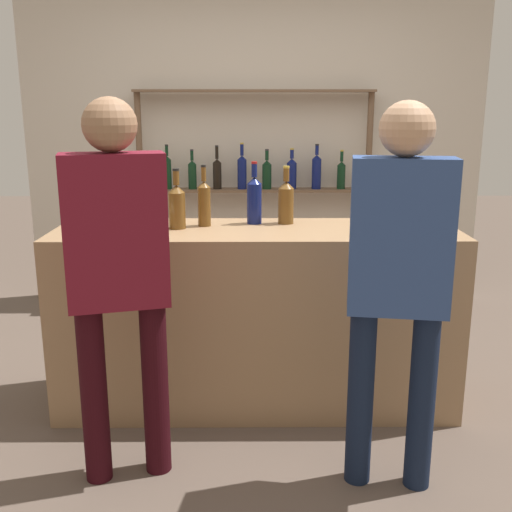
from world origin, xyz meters
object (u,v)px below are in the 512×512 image
at_px(counter_bottle_0, 204,202).
at_px(wine_glass, 160,211).
at_px(ice_bucket, 125,213).
at_px(customer_right, 399,270).
at_px(counter_bottle_1, 177,205).
at_px(counter_bottle_2, 286,201).
at_px(cork_jar, 383,209).
at_px(counter_bottle_3, 254,199).
at_px(customer_left, 118,264).

bearing_deg(counter_bottle_0, wine_glass, -146.34).
height_order(wine_glass, ice_bucket, ice_bucket).
relative_size(wine_glass, customer_right, 0.09).
distance_m(counter_bottle_1, counter_bottle_2, 0.60).
bearing_deg(customer_right, cork_jar, 0.68).
xyz_separation_m(counter_bottle_3, wine_glass, (-0.49, -0.21, -0.03)).
bearing_deg(wine_glass, counter_bottle_2, 17.72).
xyz_separation_m(cork_jar, customer_left, (-1.30, -0.89, -0.08)).
distance_m(ice_bucket, customer_left, 0.64).
bearing_deg(counter_bottle_3, cork_jar, 2.32).
xyz_separation_m(counter_bottle_0, counter_bottle_1, (-0.14, -0.07, -0.01)).
relative_size(wine_glass, cork_jar, 0.93).
bearing_deg(counter_bottle_1, counter_bottle_0, 26.32).
height_order(customer_right, customer_left, customer_left).
height_order(counter_bottle_0, customer_right, customer_right).
bearing_deg(customer_right, ice_bucket, 69.56).
bearing_deg(customer_left, cork_jar, -70.08).
xyz_separation_m(ice_bucket, customer_left, (0.09, -0.63, -0.10)).
bearing_deg(counter_bottle_2, counter_bottle_3, 179.71).
height_order(counter_bottle_2, cork_jar, counter_bottle_2).
relative_size(counter_bottle_3, wine_glass, 2.39).
height_order(cork_jar, customer_left, customer_left).
bearing_deg(ice_bucket, counter_bottle_1, 20.14).
height_order(counter_bottle_1, wine_glass, counter_bottle_1).
xyz_separation_m(counter_bottle_3, customer_left, (-0.58, -0.86, -0.14)).
bearing_deg(counter_bottle_3, counter_bottle_2, -0.29).
bearing_deg(counter_bottle_0, customer_left, -111.03).
xyz_separation_m(wine_glass, customer_left, (-0.09, -0.65, -0.11)).
distance_m(counter_bottle_1, counter_bottle_3, 0.43).
distance_m(counter_bottle_2, counter_bottle_3, 0.18).
relative_size(counter_bottle_3, customer_left, 0.21).
relative_size(counter_bottle_0, wine_glass, 2.31).
bearing_deg(ice_bucket, wine_glass, 5.71).
bearing_deg(ice_bucket, counter_bottle_0, 22.38).
bearing_deg(ice_bucket, customer_left, -81.67).
bearing_deg(counter_bottle_3, counter_bottle_1, -161.55).
relative_size(cork_jar, customer_right, 0.09).
bearing_deg(cork_jar, customer_left, -145.62).
bearing_deg(counter_bottle_3, wine_glass, -156.46).
height_order(counter_bottle_1, counter_bottle_2, same).
distance_m(counter_bottle_0, customer_right, 1.23).
xyz_separation_m(counter_bottle_1, counter_bottle_3, (0.41, 0.14, 0.01)).
height_order(counter_bottle_3, customer_right, customer_right).
bearing_deg(ice_bucket, counter_bottle_2, 15.28).
bearing_deg(counter_bottle_1, customer_left, -102.84).
bearing_deg(counter_bottle_0, counter_bottle_1, -153.68).
height_order(counter_bottle_0, counter_bottle_2, counter_bottle_0).
relative_size(counter_bottle_0, customer_right, 0.20).
bearing_deg(wine_glass, customer_right, -33.73).
distance_m(counter_bottle_0, cork_jar, 1.00).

